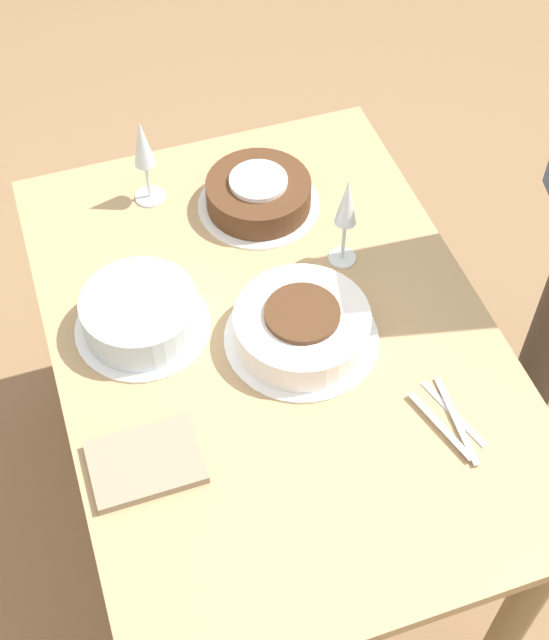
{
  "coord_description": "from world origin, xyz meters",
  "views": [
    {
      "loc": [
        -1.01,
        0.34,
        2.13
      ],
      "look_at": [
        0.0,
        0.0,
        0.79
      ],
      "focal_mm": 50.0,
      "sensor_mm": 36.0,
      "label": 1
    }
  ],
  "objects_px": {
    "wine_glass_near": "(347,207)",
    "wine_glass_far": "(143,149)",
    "cake_center_white": "(302,327)",
    "cake_front_chocolate": "(259,194)",
    "cake_back_decorated": "(141,315)"
  },
  "relations": [
    {
      "from": "cake_center_white",
      "to": "cake_back_decorated",
      "type": "distance_m",
      "value": 0.31
    },
    {
      "from": "cake_center_white",
      "to": "wine_glass_far",
      "type": "height_order",
      "value": "wine_glass_far"
    },
    {
      "from": "wine_glass_near",
      "to": "wine_glass_far",
      "type": "bearing_deg",
      "value": 47.5
    },
    {
      "from": "cake_center_white",
      "to": "wine_glass_near",
      "type": "distance_m",
      "value": 0.26
    },
    {
      "from": "cake_front_chocolate",
      "to": "wine_glass_far",
      "type": "relative_size",
      "value": 1.28
    },
    {
      "from": "cake_center_white",
      "to": "cake_back_decorated",
      "type": "height_order",
      "value": "same"
    },
    {
      "from": "wine_glass_far",
      "to": "cake_front_chocolate",
      "type": "bearing_deg",
      "value": -115.06
    },
    {
      "from": "cake_center_white",
      "to": "cake_front_chocolate",
      "type": "height_order",
      "value": "cake_center_white"
    },
    {
      "from": "cake_front_chocolate",
      "to": "cake_back_decorated",
      "type": "xyz_separation_m",
      "value": [
        -0.25,
        0.32,
        0.01
      ]
    },
    {
      "from": "cake_front_chocolate",
      "to": "wine_glass_far",
      "type": "xyz_separation_m",
      "value": [
        0.1,
        0.22,
        0.11
      ]
    },
    {
      "from": "cake_center_white",
      "to": "cake_front_chocolate",
      "type": "relative_size",
      "value": 1.12
    },
    {
      "from": "cake_center_white",
      "to": "wine_glass_far",
      "type": "relative_size",
      "value": 1.44
    },
    {
      "from": "cake_center_white",
      "to": "wine_glass_near",
      "type": "height_order",
      "value": "wine_glass_near"
    },
    {
      "from": "cake_back_decorated",
      "to": "wine_glass_near",
      "type": "height_order",
      "value": "wine_glass_near"
    },
    {
      "from": "cake_center_white",
      "to": "wine_glass_far",
      "type": "xyz_separation_m",
      "value": [
        0.48,
        0.19,
        0.1
      ]
    }
  ]
}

